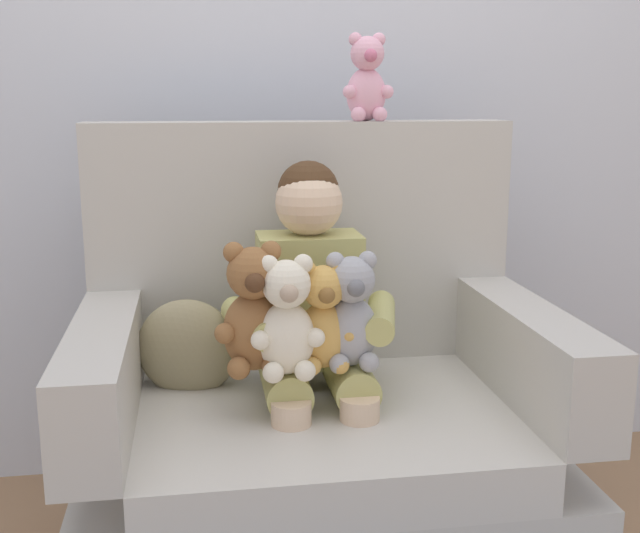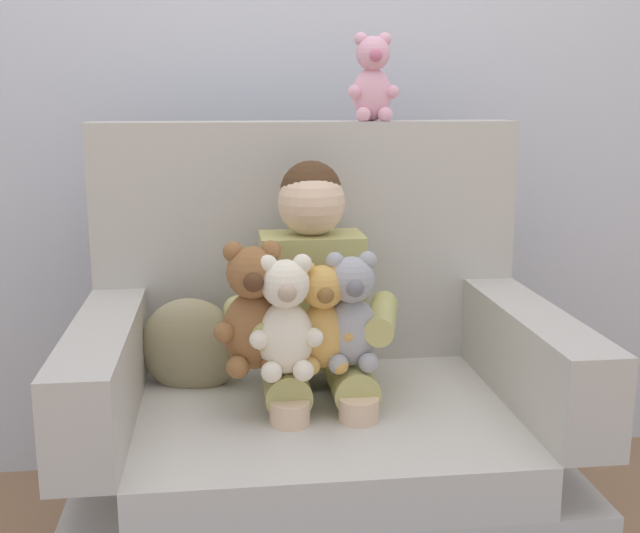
{
  "view_description": "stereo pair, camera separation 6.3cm",
  "coord_description": "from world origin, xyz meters",
  "views": [
    {
      "loc": [
        -0.29,
        -1.81,
        1.22
      ],
      "look_at": [
        -0.01,
        -0.05,
        0.83
      ],
      "focal_mm": 44.14,
      "sensor_mm": 36.0,
      "label": 1
    },
    {
      "loc": [
        -0.23,
        -1.81,
        1.22
      ],
      "look_at": [
        -0.01,
        -0.05,
        0.83
      ],
      "focal_mm": 44.14,
      "sensor_mm": 36.0,
      "label": 2
    }
  ],
  "objects": [
    {
      "name": "armchair",
      "position": [
        0.0,
        0.05,
        0.36
      ],
      "size": [
        1.16,
        0.84,
        1.15
      ],
      "color": "#BCB7AD",
      "rests_on": "ground"
    },
    {
      "name": "back_wall",
      "position": [
        0.0,
        0.73,
        1.3
      ],
      "size": [
        6.0,
        0.1,
        2.6
      ],
      "primitive_type": "cube",
      "color": "silver",
      "rests_on": "ground"
    },
    {
      "name": "plush_honey",
      "position": [
        -0.01,
        -0.08,
        0.71
      ],
      "size": [
        0.15,
        0.13,
        0.26
      ],
      "rotation": [
        0.0,
        0.0,
        -0.3
      ],
      "color": "gold",
      "rests_on": "armchair"
    },
    {
      "name": "throw_pillow",
      "position": [
        -0.32,
        0.15,
        0.58
      ],
      "size": [
        0.28,
        0.16,
        0.26
      ],
      "primitive_type": "ellipsoid",
      "rotation": [
        0.0,
        0.0,
        -0.17
      ],
      "color": "#998C66",
      "rests_on": "armchair"
    },
    {
      "name": "plush_cream",
      "position": [
        -0.09,
        -0.11,
        0.72
      ],
      "size": [
        0.17,
        0.14,
        0.28
      ],
      "rotation": [
        0.0,
        0.0,
        -0.11
      ],
      "color": "silver",
      "rests_on": "armchair"
    },
    {
      "name": "plush_brown",
      "position": [
        -0.17,
        -0.07,
        0.73
      ],
      "size": [
        0.18,
        0.15,
        0.31
      ],
      "rotation": [
        0.0,
        0.0,
        -0.21
      ],
      "color": "brown",
      "rests_on": "armchair"
    },
    {
      "name": "seated_child",
      "position": [
        -0.01,
        0.06,
        0.69
      ],
      "size": [
        0.45,
        0.39,
        0.82
      ],
      "rotation": [
        0.0,
        0.0,
        -0.01
      ],
      "color": "tan",
      "rests_on": "armchair"
    },
    {
      "name": "plush_grey",
      "position": [
        0.06,
        -0.07,
        0.72
      ],
      "size": [
        0.17,
        0.13,
        0.28
      ],
      "rotation": [
        0.0,
        0.0,
        -0.14
      ],
      "color": "#9E9EA3",
      "rests_on": "armchair"
    },
    {
      "name": "plush_pink_on_backrest",
      "position": [
        0.18,
        0.34,
        1.26
      ],
      "size": [
        0.14,
        0.11,
        0.24
      ],
      "rotation": [
        0.0,
        0.0,
        -0.21
      ],
      "color": "#EAA8BC",
      "rests_on": "armchair"
    }
  ]
}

